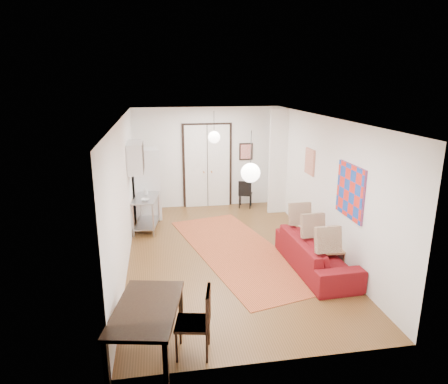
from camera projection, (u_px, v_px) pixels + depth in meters
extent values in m
plane|color=brown|center=(228.00, 253.00, 8.66)|extent=(7.00, 7.00, 0.00)
cube|color=white|center=(228.00, 118.00, 7.87)|extent=(4.20, 7.00, 0.02)
cube|color=white|center=(207.00, 158.00, 11.59)|extent=(4.20, 0.02, 2.90)
cube|color=white|center=(277.00, 262.00, 4.94)|extent=(4.20, 0.02, 2.90)
cube|color=white|center=(124.00, 194.00, 7.93)|extent=(0.02, 7.00, 2.90)
cube|color=white|center=(324.00, 185.00, 8.60)|extent=(0.02, 7.00, 2.90)
cube|color=white|center=(207.00, 166.00, 11.61)|extent=(1.44, 0.06, 2.50)
cube|color=white|center=(278.00, 162.00, 10.98)|extent=(0.50, 0.10, 2.90)
cube|color=white|center=(136.00, 157.00, 9.27)|extent=(0.35, 1.00, 0.70)
cube|color=red|center=(350.00, 191.00, 7.35)|extent=(0.05, 1.00, 1.00)
cube|color=beige|center=(310.00, 162.00, 9.26)|extent=(0.05, 0.50, 0.60)
cube|color=red|center=(246.00, 152.00, 11.70)|extent=(0.40, 0.03, 0.50)
cube|color=#9B5D40|center=(130.00, 151.00, 9.70)|extent=(0.03, 0.44, 0.54)
sphere|color=white|center=(214.00, 137.00, 9.95)|extent=(0.30, 0.30, 0.30)
cylinder|color=black|center=(214.00, 121.00, 9.84)|extent=(0.01, 0.01, 0.50)
sphere|color=white|center=(251.00, 173.00, 6.15)|extent=(0.30, 0.30, 0.30)
cylinder|color=black|center=(251.00, 147.00, 6.04)|extent=(0.01, 0.01, 0.50)
cube|color=#B54E2D|center=(238.00, 251.00, 8.78)|extent=(2.76, 4.86, 0.01)
imported|color=maroon|center=(316.00, 253.00, 7.86)|extent=(0.99, 2.32, 0.67)
cube|color=#AD7A52|center=(321.00, 249.00, 7.90)|extent=(0.96, 0.56, 0.04)
cube|color=#AD7A52|center=(303.00, 265.00, 7.69)|extent=(0.05, 0.05, 0.38)
cube|color=#AD7A52|center=(344.00, 262.00, 7.82)|extent=(0.05, 0.05, 0.38)
cube|color=#AD7A52|center=(296.00, 256.00, 8.09)|extent=(0.05, 0.05, 0.38)
cube|color=#AD7A52|center=(335.00, 253.00, 8.22)|extent=(0.05, 0.05, 0.38)
imported|color=#375D2A|center=(324.00, 238.00, 7.85)|extent=(0.38, 0.33, 0.41)
cube|color=#A1A3A6|center=(146.00, 198.00, 9.84)|extent=(0.70, 1.16, 0.04)
cube|color=#A1A3A6|center=(147.00, 223.00, 10.02)|extent=(0.65, 1.12, 0.03)
cylinder|color=#A1A3A6|center=(136.00, 221.00, 9.43)|extent=(0.04, 0.04, 0.82)
cylinder|color=#A1A3A6|center=(156.00, 220.00, 9.50)|extent=(0.04, 0.04, 0.82)
cylinder|color=#A1A3A6|center=(138.00, 208.00, 10.39)|extent=(0.04, 0.04, 0.82)
cylinder|color=#A1A3A6|center=(156.00, 207.00, 10.47)|extent=(0.04, 0.04, 0.82)
imported|color=silver|center=(145.00, 200.00, 9.54)|extent=(0.26, 0.26, 0.05)
imported|color=#55A2B8|center=(146.00, 191.00, 10.05)|extent=(0.10, 0.10, 0.17)
cube|color=silver|center=(146.00, 184.00, 10.65)|extent=(0.76, 0.76, 1.90)
cube|color=black|center=(146.00, 308.00, 5.21)|extent=(1.06, 1.54, 0.05)
cube|color=black|center=(116.00, 372.00, 4.64)|extent=(0.07, 0.07, 0.72)
cube|color=black|center=(177.00, 365.00, 4.75)|extent=(0.07, 0.07, 0.72)
cube|color=black|center=(125.00, 310.00, 5.88)|extent=(0.07, 0.07, 0.72)
cube|color=black|center=(173.00, 306.00, 5.99)|extent=(0.07, 0.07, 0.72)
cube|color=#3B2312|center=(193.00, 323.00, 5.38)|extent=(0.54, 0.52, 0.04)
cube|color=#3B2312|center=(191.00, 298.00, 5.51)|extent=(0.13, 0.44, 0.48)
cylinder|color=#3B2312|center=(180.00, 349.00, 5.22)|extent=(0.03, 0.03, 0.46)
cylinder|color=#3B2312|center=(209.00, 346.00, 5.28)|extent=(0.03, 0.03, 0.46)
cylinder|color=#3B2312|center=(178.00, 331.00, 5.60)|extent=(0.03, 0.03, 0.46)
cylinder|color=#3B2312|center=(205.00, 328.00, 5.67)|extent=(0.03, 0.03, 0.46)
cube|color=#3B2312|center=(193.00, 323.00, 5.38)|extent=(0.54, 0.52, 0.04)
cube|color=#3B2312|center=(191.00, 298.00, 5.51)|extent=(0.13, 0.44, 0.48)
cylinder|color=#3B2312|center=(180.00, 349.00, 5.22)|extent=(0.03, 0.03, 0.46)
cylinder|color=#3B2312|center=(209.00, 346.00, 5.28)|extent=(0.03, 0.03, 0.46)
cylinder|color=#3B2312|center=(178.00, 331.00, 5.60)|extent=(0.03, 0.03, 0.46)
cylinder|color=#3B2312|center=(205.00, 328.00, 5.67)|extent=(0.03, 0.03, 0.46)
cube|color=black|center=(245.00, 194.00, 11.71)|extent=(0.47, 0.47, 0.04)
cube|color=black|center=(244.00, 185.00, 11.81)|extent=(0.37, 0.16, 0.40)
cylinder|color=black|center=(241.00, 202.00, 11.59)|extent=(0.03, 0.03, 0.40)
cylinder|color=black|center=(252.00, 202.00, 11.64)|extent=(0.03, 0.03, 0.40)
cylinder|color=black|center=(239.00, 199.00, 11.89)|extent=(0.03, 0.03, 0.40)
cylinder|color=black|center=(249.00, 199.00, 11.94)|extent=(0.03, 0.03, 0.40)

